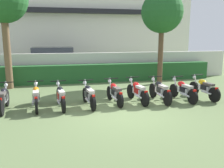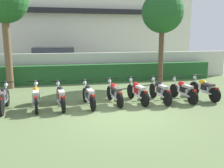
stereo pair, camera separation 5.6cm
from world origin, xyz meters
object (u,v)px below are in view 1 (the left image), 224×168
at_px(tree_near_inspector, 3,0).
at_px(motorcycle_in_row_4, 115,93).
at_px(parked_car, 55,61).
at_px(motorcycle_in_row_2, 61,96).
at_px(motorcycle_in_row_6, 160,91).
at_px(tree_far_side, 162,13).
at_px(motorcycle_in_row_3, 89,95).
at_px(motorcycle_in_row_0, 4,98).
at_px(motorcycle_in_row_8, 204,88).
at_px(motorcycle_in_row_7, 183,90).
at_px(motorcycle_in_row_1, 36,97).
at_px(motorcycle_in_row_5, 137,91).

height_order(tree_near_inspector, motorcycle_in_row_4, tree_near_inspector).
xyz_separation_m(parked_car, motorcycle_in_row_2, (0.22, -8.25, -0.50)).
distance_m(parked_car, motorcycle_in_row_6, 9.24).
bearing_deg(motorcycle_in_row_4, tree_far_side, -49.81).
height_order(motorcycle_in_row_3, motorcycle_in_row_6, motorcycle_in_row_6).
height_order(tree_far_side, motorcycle_in_row_0, tree_far_side).
relative_size(tree_near_inspector, motorcycle_in_row_2, 2.97).
xyz_separation_m(parked_car, motorcycle_in_row_8, (6.19, -8.17, -0.49)).
bearing_deg(motorcycle_in_row_0, motorcycle_in_row_2, -93.87).
height_order(parked_car, motorcycle_in_row_4, parked_car).
relative_size(tree_far_side, motorcycle_in_row_0, 2.75).
relative_size(motorcycle_in_row_4, motorcycle_in_row_7, 0.98).
height_order(motorcycle_in_row_1, motorcycle_in_row_8, motorcycle_in_row_8).
relative_size(motorcycle_in_row_5, motorcycle_in_row_6, 0.98).
bearing_deg(motorcycle_in_row_7, motorcycle_in_row_3, 83.12).
xyz_separation_m(tree_near_inspector, motorcycle_in_row_0, (0.51, -3.98, -3.87)).
distance_m(tree_far_side, motorcycle_in_row_4, 6.02).
relative_size(motorcycle_in_row_0, motorcycle_in_row_1, 0.96).
bearing_deg(motorcycle_in_row_6, tree_near_inspector, 55.64).
distance_m(motorcycle_in_row_2, motorcycle_in_row_5, 3.02).
height_order(motorcycle_in_row_2, motorcycle_in_row_5, motorcycle_in_row_5).
relative_size(tree_near_inspector, motorcycle_in_row_6, 2.87).
relative_size(motorcycle_in_row_3, motorcycle_in_row_6, 0.94).
distance_m(parked_car, tree_far_side, 7.89).
height_order(tree_near_inspector, motorcycle_in_row_5, tree_near_inspector).
relative_size(parked_car, motorcycle_in_row_4, 2.50).
distance_m(motorcycle_in_row_1, motorcycle_in_row_6, 4.81).
relative_size(motorcycle_in_row_1, motorcycle_in_row_2, 1.01).
bearing_deg(motorcycle_in_row_0, tree_near_inspector, 4.89).
relative_size(tree_near_inspector, motorcycle_in_row_0, 3.06).
relative_size(motorcycle_in_row_2, motorcycle_in_row_6, 0.97).
relative_size(parked_car, motorcycle_in_row_6, 2.32).
distance_m(motorcycle_in_row_4, motorcycle_in_row_6, 1.86).
bearing_deg(motorcycle_in_row_7, parked_car, 24.93).
bearing_deg(motorcycle_in_row_1, motorcycle_in_row_5, -93.82).
bearing_deg(parked_car, tree_near_inspector, -118.60).
bearing_deg(motorcycle_in_row_1, parked_car, -8.91).
height_order(tree_near_inspector, motorcycle_in_row_1, tree_near_inspector).
distance_m(motorcycle_in_row_0, motorcycle_in_row_2, 1.97).
height_order(tree_near_inspector, motorcycle_in_row_7, tree_near_inspector).
relative_size(motorcycle_in_row_1, motorcycle_in_row_5, 1.00).
xyz_separation_m(tree_near_inspector, motorcycle_in_row_2, (2.47, -4.03, -3.89)).
height_order(tree_near_inspector, tree_far_side, tree_near_inspector).
distance_m(tree_near_inspector, motorcycle_in_row_7, 9.30).
xyz_separation_m(motorcycle_in_row_1, motorcycle_in_row_7, (5.81, -0.11, -0.01)).
distance_m(parked_car, motorcycle_in_row_3, 8.40).
bearing_deg(motorcycle_in_row_8, motorcycle_in_row_3, 85.82).
relative_size(tree_near_inspector, motorcycle_in_row_1, 2.93).
bearing_deg(motorcycle_in_row_6, motorcycle_in_row_3, 88.83).
distance_m(tree_far_side, motorcycle_in_row_1, 8.09).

